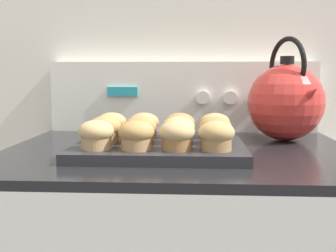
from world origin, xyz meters
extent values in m
cube|color=silver|center=(0.00, 0.68, 1.20)|extent=(8.00, 0.05, 2.40)
cube|color=black|center=(0.00, 0.34, 0.90)|extent=(0.79, 0.63, 0.02)
cube|color=white|center=(0.00, 0.62, 1.01)|extent=(0.77, 0.05, 0.20)
cube|color=teal|center=(-0.17, 0.59, 1.03)|extent=(0.09, 0.01, 0.03)
cylinder|color=white|center=(0.06, 0.59, 1.01)|extent=(0.04, 0.02, 0.04)
cylinder|color=white|center=(0.14, 0.59, 1.01)|extent=(0.04, 0.02, 0.04)
cylinder|color=white|center=(0.21, 0.59, 1.01)|extent=(0.04, 0.02, 0.04)
cylinder|color=white|center=(0.29, 0.59, 1.01)|extent=(0.04, 0.02, 0.04)
cube|color=#28282D|center=(-0.04, 0.27, 0.92)|extent=(0.36, 0.28, 0.02)
cylinder|color=tan|center=(-0.16, 0.19, 0.95)|extent=(0.06, 0.06, 0.03)
ellipsoid|color=tan|center=(-0.16, 0.19, 0.97)|extent=(0.07, 0.07, 0.04)
cylinder|color=tan|center=(-0.08, 0.18, 0.95)|extent=(0.06, 0.06, 0.03)
ellipsoid|color=tan|center=(-0.08, 0.18, 0.97)|extent=(0.07, 0.07, 0.04)
cylinder|color=olive|center=(0.00, 0.19, 0.95)|extent=(0.06, 0.06, 0.03)
ellipsoid|color=tan|center=(0.00, 0.19, 0.97)|extent=(0.07, 0.07, 0.04)
cylinder|color=#A37A4C|center=(0.08, 0.19, 0.95)|extent=(0.06, 0.06, 0.03)
ellipsoid|color=tan|center=(0.08, 0.19, 0.97)|extent=(0.07, 0.07, 0.04)
cylinder|color=#A37A4C|center=(-0.16, 0.26, 0.95)|extent=(0.06, 0.06, 0.03)
ellipsoid|color=tan|center=(-0.16, 0.26, 0.97)|extent=(0.07, 0.07, 0.04)
cylinder|color=#A37A4C|center=(-0.08, 0.26, 0.95)|extent=(0.06, 0.06, 0.03)
ellipsoid|color=#B2844C|center=(-0.08, 0.26, 0.97)|extent=(0.07, 0.07, 0.04)
cylinder|color=tan|center=(0.00, 0.26, 0.95)|extent=(0.06, 0.06, 0.03)
ellipsoid|color=tan|center=(0.00, 0.26, 0.97)|extent=(0.07, 0.07, 0.04)
cylinder|color=#A37A4C|center=(0.08, 0.26, 0.95)|extent=(0.06, 0.06, 0.03)
ellipsoid|color=#B2844C|center=(0.08, 0.26, 0.97)|extent=(0.07, 0.07, 0.04)
cylinder|color=#A37A4C|center=(-0.16, 0.35, 0.95)|extent=(0.06, 0.06, 0.03)
ellipsoid|color=tan|center=(-0.16, 0.35, 0.97)|extent=(0.07, 0.07, 0.04)
cylinder|color=tan|center=(-0.08, 0.35, 0.95)|extent=(0.06, 0.06, 0.03)
ellipsoid|color=tan|center=(-0.08, 0.35, 0.97)|extent=(0.07, 0.07, 0.04)
cylinder|color=olive|center=(0.00, 0.35, 0.95)|extent=(0.06, 0.06, 0.03)
ellipsoid|color=#B2844C|center=(0.00, 0.35, 0.97)|extent=(0.07, 0.07, 0.04)
cylinder|color=olive|center=(0.08, 0.35, 0.95)|extent=(0.06, 0.06, 0.03)
ellipsoid|color=tan|center=(0.08, 0.35, 0.97)|extent=(0.07, 0.07, 0.04)
sphere|color=red|center=(0.27, 0.46, 1.01)|extent=(0.19, 0.19, 0.19)
cylinder|color=black|center=(0.27, 0.46, 1.11)|extent=(0.03, 0.03, 0.02)
cone|color=red|center=(0.30, 0.38, 1.03)|extent=(0.07, 0.09, 0.07)
torus|color=black|center=(0.27, 0.46, 1.10)|extent=(0.07, 0.14, 0.15)
camera|label=1|loc=(0.03, -0.62, 1.08)|focal=45.00mm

